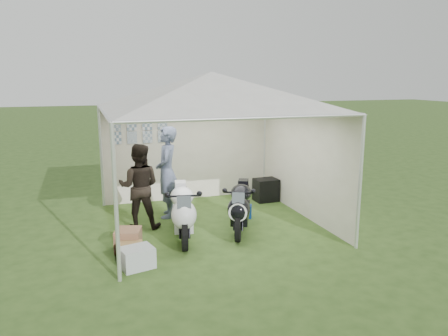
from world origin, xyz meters
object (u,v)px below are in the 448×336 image
Objects in this scene: crate_2 at (132,253)px; motorcycle_white at (183,210)px; person_dark_jacket at (139,186)px; crate_1 at (128,240)px; crate_0 at (137,258)px; equipment_box at (266,190)px; motorcycle_black at (240,206)px; person_blue_jacket at (167,172)px; crate_3 at (131,250)px; paddock_stand at (243,211)px; canopy_tent at (211,94)px.

motorcycle_white is at bearing 34.80° from crate_2.
person_dark_jacket reaches higher than motorcycle_white.
crate_0 is at bearing -86.23° from crate_1.
crate_1 is at bearing 90.00° from crate_2.
crate_2 is at bearing -134.99° from motorcycle_white.
motorcycle_white is at bearing 46.39° from crate_0.
person_dark_jacket reaches higher than equipment_box.
motorcycle_white is 1.10m from crate_1.
motorcycle_black is 2.22m from equipment_box.
person_blue_jacket is at bearing 68.21° from crate_0.
crate_2 is at bearing -143.91° from equipment_box.
crate_3 is at bearing 96.72° from crate_0.
crate_1 is at bearing 93.77° from crate_0.
person_dark_jacket reaches higher than crate_2.
crate_1 is (-1.00, -1.62, -0.77)m from person_blue_jacket.
paddock_stand is 0.21× the size of person_dark_jacket.
canopy_tent reaches higher than paddock_stand.
crate_0 is at bearing -129.01° from motorcycle_black.
motorcycle_white is at bearing 15.60° from person_blue_jacket.
person_dark_jacket reaches higher than crate_1.
crate_1 is 1.08× the size of crate_3.
crate_1 is at bearing -16.57° from person_blue_jacket.
crate_3 is at bearing -150.91° from paddock_stand.
motorcycle_black is at bearing 16.19° from crate_3.
crate_3 is at bearing 90.00° from crate_2.
motorcycle_black is at bearing 26.57° from crate_0.
crate_2 is (-1.00, -2.07, -0.84)m from person_blue_jacket.
motorcycle_black reaches higher than crate_0.
person_blue_jacket is 4.98× the size of crate_3.
equipment_box is 4.42m from crate_0.
motorcycle_white is 1.12× the size of motorcycle_black.
paddock_stand is 1.79m from person_blue_jacket.
crate_3 is (0.00, 0.12, 0.01)m from crate_2.
motorcycle_white is at bearing 13.96° from crate_1.
canopy_tent is at bearing 51.19° from motorcycle_white.
crate_3 is (-2.49, -1.38, -0.01)m from paddock_stand.
crate_0 is 0.43m from crate_3.
motorcycle_black reaches higher than crate_3.
motorcycle_black is 0.90× the size of person_blue_jacket.
crate_0 is (-2.44, -1.81, 0.03)m from paddock_stand.
crate_2 is (-3.45, -2.52, -0.15)m from equipment_box.
crate_1 reaches higher than paddock_stand.
crate_0 is at bearing -123.40° from motorcycle_white.
motorcycle_white is 1.44m from crate_0.
equipment_box is (1.70, 1.17, -2.31)m from canopy_tent.
person_blue_jacket is (-1.49, 0.57, 0.82)m from paddock_stand.
crate_3 is at bearing -90.00° from crate_1.
motorcycle_black is (1.13, 0.04, -0.03)m from motorcycle_white.
motorcycle_white is at bearing -151.57° from paddock_stand.
paddock_stand reaches higher than crate_3.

